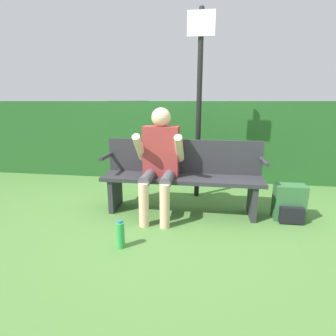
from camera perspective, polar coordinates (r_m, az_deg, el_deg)
ground_plane at (r=3.32m, az=2.85°, el=-9.53°), size 40.00×40.00×0.00m
hedge_back at (r=4.73m, az=4.95°, el=6.14°), size 12.00×0.59×1.35m
park_bench at (r=3.22m, az=3.07°, el=-1.39°), size 1.93×0.42×0.88m
person_seated at (r=3.08m, az=-1.78°, el=2.41°), size 0.56×0.64×1.27m
backpack at (r=3.36m, az=24.88°, el=-7.02°), size 0.34×0.27×0.42m
water_bottle at (r=2.57m, az=-10.32°, el=-14.12°), size 0.08×0.08×0.27m
signpost at (r=3.64m, az=6.81°, el=15.36°), size 0.35×0.09×2.48m
parked_car at (r=17.54m, az=-8.49°, el=11.91°), size 4.62×3.09×1.36m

